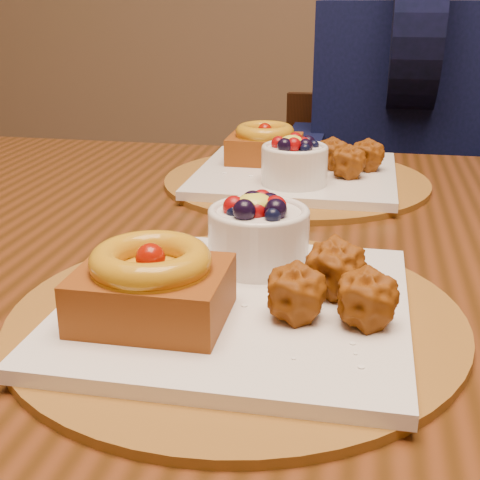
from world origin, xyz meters
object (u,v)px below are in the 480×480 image
(dining_table, at_px, (273,295))
(diner, at_px, (408,90))
(chair_far, at_px, (361,264))
(place_setting_near, at_px, (234,289))
(place_setting_far, at_px, (294,168))

(dining_table, xyz_separation_m, diner, (0.17, 0.74, 0.15))
(chair_far, relative_size, diner, 1.04)
(place_setting_near, xyz_separation_m, chair_far, (0.10, 0.91, -0.34))
(place_setting_far, xyz_separation_m, diner, (0.18, 0.52, 0.05))
(chair_far, bearing_deg, dining_table, -95.28)
(place_setting_near, distance_m, diner, 0.97)
(place_setting_near, bearing_deg, place_setting_far, 89.93)
(place_setting_far, relative_size, chair_far, 0.47)
(chair_far, distance_m, diner, 0.39)
(chair_far, bearing_deg, diner, 33.13)
(dining_table, bearing_deg, chair_far, 81.75)
(place_setting_near, height_order, diner, diner)
(place_setting_near, xyz_separation_m, place_setting_far, (0.00, 0.43, -0.00))
(dining_table, height_order, place_setting_far, place_setting_far)
(place_setting_far, bearing_deg, chair_far, 77.85)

